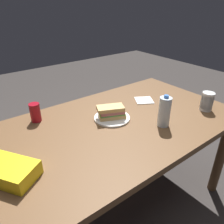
# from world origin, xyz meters

# --- Properties ---
(ground_plane) EXTENTS (8.00, 8.00, 0.00)m
(ground_plane) POSITION_xyz_m (0.00, 0.00, 0.00)
(ground_plane) COLOR #383330
(dining_table) EXTENTS (1.69, 0.94, 0.73)m
(dining_table) POSITION_xyz_m (0.00, 0.00, 0.65)
(dining_table) COLOR brown
(dining_table) RESTS_ON ground_plane
(paper_plate) EXTENTS (0.24, 0.24, 0.01)m
(paper_plate) POSITION_xyz_m (-0.04, -0.05, 0.74)
(paper_plate) COLOR white
(paper_plate) RESTS_ON dining_table
(sandwich) EXTENTS (0.21, 0.15, 0.08)m
(sandwich) POSITION_xyz_m (-0.03, -0.05, 0.79)
(sandwich) COLOR #DBB26B
(sandwich) RESTS_ON paper_plate
(soda_can_red) EXTENTS (0.07, 0.07, 0.12)m
(soda_can_red) POSITION_xyz_m (0.37, -0.33, 0.79)
(soda_can_red) COLOR maroon
(soda_can_red) RESTS_ON dining_table
(chip_bag) EXTENTS (0.25, 0.27, 0.07)m
(chip_bag) POSITION_xyz_m (0.64, 0.09, 0.77)
(chip_bag) COLOR yellow
(chip_bag) RESTS_ON dining_table
(water_bottle_tall) EXTENTS (0.07, 0.07, 0.20)m
(water_bottle_tall) POSITION_xyz_m (-0.24, 0.20, 0.83)
(water_bottle_tall) COLOR silver
(water_bottle_tall) RESTS_ON dining_table
(plastic_cup_stack) EXTENTS (0.08, 0.08, 0.13)m
(plastic_cup_stack) POSITION_xyz_m (-0.64, 0.25, 0.80)
(plastic_cup_stack) COLOR silver
(plastic_cup_stack) RESTS_ON dining_table
(paper_napkin) EXTENTS (0.18, 0.18, 0.01)m
(paper_napkin) POSITION_xyz_m (-0.40, -0.13, 0.74)
(paper_napkin) COLOR white
(paper_napkin) RESTS_ON dining_table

